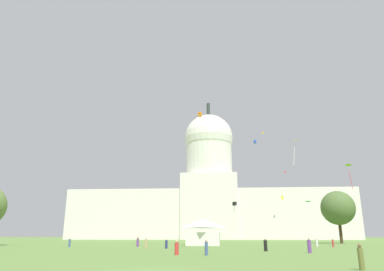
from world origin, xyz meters
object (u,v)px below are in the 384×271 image
tree_east_mid (338,208)px  person_olive_front_left (361,258)px  person_denim_lawn_far_left (70,243)px  kite_green_low (308,204)px  kite_black_low (235,204)px  person_red_mid_right (177,248)px  kite_gold_high (263,133)px  person_tan_front_center (146,244)px  person_olive_lawn_far_right (138,241)px  kite_blue_high (255,142)px  kite_orange_high (200,115)px  person_black_front_right (266,246)px  capitol_building (209,198)px  kite_white_low (293,145)px  event_tent (203,232)px  person_white_back_right (317,243)px  person_purple_edge_east (138,243)px  kite_lime_low (348,168)px  person_denim_near_tent (206,248)px  kite_red_mid (285,172)px  person_purple_near_tree_west (309,246)px  kite_yellow_low (282,198)px  person_red_back_center (333,243)px

tree_east_mid → person_olive_front_left: 74.50m
person_denim_lawn_far_left → kite_green_low: size_ratio=1.08×
person_olive_front_left → kite_black_low: kite_black_low is taller
person_olive_front_left → person_red_mid_right: person_olive_front_left is taller
kite_gold_high → kite_black_low: (-17.36, -75.44, -38.50)m
person_tan_front_center → person_olive_lawn_far_right: bearing=50.5°
kite_blue_high → kite_orange_high: bearing=48.3°
person_black_front_right → person_tan_front_center: bearing=29.1°
capitol_building → kite_white_low: 130.43m
event_tent → person_black_front_right: event_tent is taller
person_black_front_right → person_tan_front_center: size_ratio=0.98×
person_olive_front_left → kite_orange_high: (-14.01, 85.35, 39.39)m
person_red_mid_right → kite_blue_high: kite_blue_high is taller
person_white_back_right → capitol_building: bearing=-152.8°
kite_blue_high → person_purple_edge_east: bearing=54.8°
person_white_back_right → kite_green_low: (6.05, 28.50, 9.45)m
kite_blue_high → kite_white_low: bearing=70.7°
person_white_back_right → person_olive_lawn_far_right: size_ratio=0.91×
person_denim_lawn_far_left → kite_lime_low: (49.31, 1.08, 12.86)m
person_olive_lawn_far_right → kite_gold_high: kite_gold_high is taller
person_olive_front_left → kite_blue_high: 138.93m
capitol_building → kite_orange_high: bearing=-90.8°
person_denim_near_tent → kite_red_mid: (30.58, 115.92, 27.97)m
person_white_back_right → person_denim_near_tent: size_ratio=0.98×
person_olive_lawn_far_right → person_tan_front_center: size_ratio=1.06×
person_denim_near_tent → person_tan_front_center: person_tan_front_center is taller
person_purple_near_tree_west → kite_red_mid: size_ratio=1.66×
person_black_front_right → kite_yellow_low: kite_yellow_low is taller
person_olive_front_left → person_olive_lawn_far_right: (-26.37, 56.30, 0.06)m
event_tent → person_purple_near_tree_west: 33.18m
person_tan_front_center → person_red_mid_right: bearing=-123.8°
person_olive_lawn_far_right → person_tan_front_center: person_olive_lawn_far_right is taller
person_olive_front_left → kite_green_low: kite_green_low is taller
person_white_back_right → kite_green_low: 30.63m
person_denim_lawn_far_left → kite_gold_high: size_ratio=1.73×
person_red_mid_right → kite_black_low: size_ratio=0.69×
person_denim_lawn_far_left → kite_green_low: kite_green_low is taller
event_tent → person_red_back_center: (23.17, -7.99, -1.96)m
kite_blue_high → kite_black_low: kite_blue_high is taller
capitol_building → kite_red_mid: capitol_building is taller
person_purple_edge_east → kite_black_low: 25.51m
person_purple_near_tree_west → person_red_back_center: size_ratio=1.16×
kite_blue_high → kite_red_mid: size_ratio=3.72×
person_red_back_center → kite_lime_low: 13.56m
kite_lime_low → person_white_back_right: bearing=167.4°
tree_east_mid → person_red_mid_right: 65.73m
person_olive_lawn_far_right → kite_orange_high: 50.43m
kite_white_low → kite_red_mid: size_ratio=3.26×
kite_white_low → kite_gold_high: bearing=160.4°
person_red_mid_right → kite_gold_high: kite_gold_high is taller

